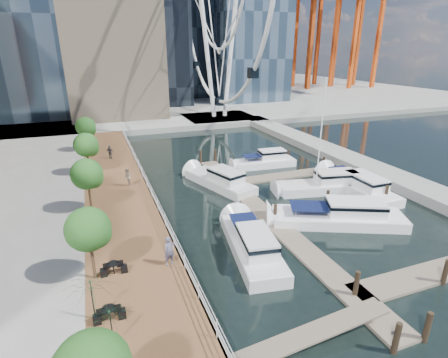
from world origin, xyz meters
name	(u,v)px	position (x,y,z in m)	size (l,w,h in m)	color
ground	(293,288)	(0.00, 0.00, 0.00)	(520.00, 520.00, 0.00)	black
boardwalk	(120,207)	(-9.00, 15.00, 0.50)	(6.00, 60.00, 1.00)	brown
seawall	(154,202)	(-6.00, 15.00, 0.50)	(0.25, 60.00, 1.00)	#595954
land_far	(124,94)	(0.00, 102.00, 0.50)	(200.00, 114.00, 1.00)	gray
breakwater	(346,159)	(20.00, 20.00, 0.50)	(4.00, 60.00, 1.00)	gray
pier	(219,119)	(14.00, 52.00, 0.50)	(14.00, 12.00, 1.00)	gray
railing	(152,192)	(-6.10, 15.00, 1.52)	(0.10, 60.00, 1.05)	white
floating_docks	(311,201)	(7.97, 9.98, 0.49)	(16.00, 34.00, 2.60)	#6D6051
port_cranes	(322,30)	(67.67, 95.67, 20.00)	(40.00, 52.00, 38.00)	#D84C14
street_trees	(87,174)	(-11.40, 14.00, 4.29)	(2.60, 42.60, 4.60)	#3F2B1C
cafe_tables	(121,341)	(-10.40, -2.00, 1.37)	(2.50, 13.70, 0.74)	black
yacht_foreground	(337,223)	(8.04, 6.16, 0.00)	(3.21, 11.98, 2.15)	white
pedestrian_near	(169,251)	(-6.88, 3.79, 1.98)	(0.72, 0.47, 1.97)	#545470
pedestrian_mid	(127,177)	(-7.89, 18.61, 1.96)	(0.93, 0.73, 1.92)	gray
pedestrian_far	(110,152)	(-8.86, 29.18, 1.83)	(0.97, 0.40, 1.66)	#353A42
moored_yachts	(314,198)	(9.43, 11.54, 0.00)	(19.78, 32.37, 11.50)	white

